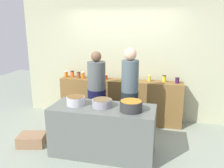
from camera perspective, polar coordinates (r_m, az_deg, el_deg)
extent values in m
plane|color=gray|center=(4.34, -1.12, -14.71)|extent=(12.00, 12.00, 0.00)
cube|color=#ADAF8B|center=(5.24, 2.84, 7.70)|extent=(4.80, 0.12, 3.00)
cube|color=brown|center=(5.13, 1.96, -4.19)|extent=(2.70, 0.36, 0.95)
cube|color=#595F59|center=(3.89, -2.28, -11.46)|extent=(1.70, 0.70, 0.83)
cylinder|color=#CB5D0F|center=(5.36, -11.34, 2.34)|extent=(0.07, 0.07, 0.13)
cylinder|color=silver|center=(5.35, -11.38, 3.09)|extent=(0.08, 0.08, 0.01)
cylinder|color=#CF5E1F|center=(5.38, -9.86, 2.44)|extent=(0.09, 0.09, 0.13)
cylinder|color=black|center=(5.36, -9.89, 3.16)|extent=(0.09, 0.09, 0.01)
cylinder|color=brown|center=(5.24, -8.28, 2.17)|extent=(0.08, 0.08, 0.12)
cylinder|color=black|center=(5.23, -8.30, 2.88)|extent=(0.08, 0.08, 0.01)
cylinder|color=orange|center=(5.20, -7.26, 2.15)|extent=(0.08, 0.08, 0.13)
cylinder|color=silver|center=(5.19, -7.28, 2.92)|extent=(0.08, 0.08, 0.01)
cylinder|color=#A3291D|center=(5.06, -1.57, 1.71)|extent=(0.08, 0.08, 0.09)
cylinder|color=#D6C666|center=(5.05, -1.57, 2.31)|extent=(0.08, 0.08, 0.01)
cylinder|color=gold|center=(4.96, 9.28, 1.36)|extent=(0.07, 0.07, 0.11)
cylinder|color=#D6C666|center=(4.94, 9.31, 2.09)|extent=(0.07, 0.07, 0.02)
cylinder|color=gold|center=(4.96, 12.87, 1.25)|extent=(0.08, 0.08, 0.12)
cylinder|color=black|center=(4.94, 12.91, 2.02)|extent=(0.08, 0.08, 0.01)
cylinder|color=#3F1642|center=(4.90, 15.93, 0.79)|extent=(0.08, 0.08, 0.10)
cylinder|color=black|center=(4.89, 15.97, 1.45)|extent=(0.09, 0.09, 0.01)
cylinder|color=#B7B7BC|center=(3.84, -9.02, -4.15)|extent=(0.30, 0.30, 0.14)
cylinder|color=brown|center=(3.82, -9.06, -3.08)|extent=(0.28, 0.28, 0.00)
cylinder|color=gray|center=(3.72, -2.50, -4.76)|extent=(0.32, 0.32, 0.12)
cylinder|color=brown|center=(3.70, -2.51, -3.82)|extent=(0.30, 0.30, 0.00)
cylinder|color=#2D2D2D|center=(3.54, 4.78, -5.50)|extent=(0.35, 0.35, 0.16)
cylinder|color=#B17021|center=(3.52, 4.80, -4.23)|extent=(0.32, 0.32, 0.00)
cylinder|color=black|center=(4.66, -3.72, -6.56)|extent=(0.36, 0.36, 0.89)
cylinder|color=#4C5151|center=(4.46, -3.87, 2.10)|extent=(0.35, 0.35, 0.55)
sphere|color=brown|center=(4.39, -3.96, 6.85)|extent=(0.20, 0.20, 0.20)
cylinder|color=black|center=(4.35, 4.32, -7.81)|extent=(0.32, 0.32, 0.94)
cylinder|color=#455459|center=(4.12, 4.51, 1.97)|extent=(0.31, 0.31, 0.58)
sphere|color=#D8A884|center=(4.06, 4.63, 7.45)|extent=(0.22, 0.22, 0.22)
cube|color=#936E4E|center=(4.51, -19.29, -12.96)|extent=(0.54, 0.46, 0.20)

